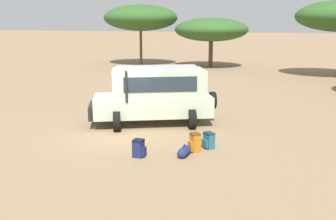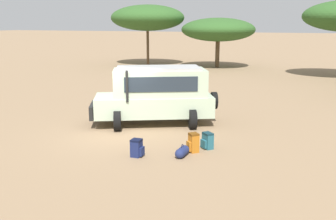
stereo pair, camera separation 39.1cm
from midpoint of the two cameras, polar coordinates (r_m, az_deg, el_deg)
ground_plane at (r=15.63m, az=-6.37°, el=-3.25°), size 320.00×320.00×0.00m
safari_vehicle at (r=16.58m, az=-1.03°, el=2.34°), size 5.32×4.02×2.44m
backpack_beside_front_wheel at (r=13.61m, az=6.57°, el=-4.47°), size 0.48×0.48×0.56m
backpack_cluster_center at (r=13.19m, az=4.54°, el=-4.78°), size 0.45×0.45×0.65m
backpack_near_rear_wheel at (r=12.76m, az=-3.67°, el=-5.54°), size 0.44×0.37×0.57m
duffel_bag_low_black_case at (r=12.79m, az=2.95°, el=-6.07°), size 0.31×0.76×0.41m
acacia_tree_far_left at (r=40.41m, az=-2.71°, el=13.22°), size 7.50×6.73×5.99m
acacia_tree_left_mid at (r=38.22m, az=7.57°, el=11.48°), size 7.00×6.59×4.69m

